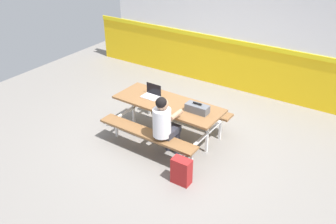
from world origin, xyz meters
name	(u,v)px	position (x,y,z in m)	size (l,w,h in m)	color
ground_plane	(175,140)	(0.00, 0.00, -0.01)	(10.00, 10.00, 0.02)	gray
accent_backdrop	(239,37)	(0.00, 2.68, 1.25)	(8.00, 0.14, 2.60)	yellow
picnic_table_main	(168,111)	(-0.15, 0.00, 0.58)	(2.01, 1.59, 0.74)	brown
student_nearer	(165,123)	(0.15, -0.56, 0.71)	(0.37, 0.53, 1.21)	#2D2D38
laptop_silver	(152,94)	(-0.54, 0.05, 0.79)	(0.32, 0.23, 0.22)	silver
toolbox_grey	(197,108)	(0.45, -0.01, 0.81)	(0.40, 0.18, 0.18)	#595B60
backpack_dark	(182,171)	(0.72, -0.95, 0.22)	(0.30, 0.22, 0.44)	maroon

